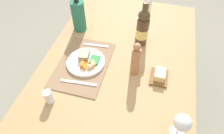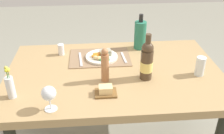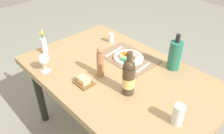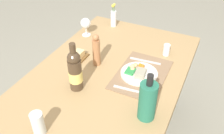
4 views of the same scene
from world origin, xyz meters
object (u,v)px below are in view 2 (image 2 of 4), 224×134
(dinner_plate, at_px, (102,56))
(butter_dish, at_px, (106,91))
(water_tumbler, at_px, (200,67))
(salt_shaker, at_px, (61,50))
(wine_glass, at_px, (49,94))
(flower_vase, at_px, (10,86))
(dining_table, at_px, (114,80))
(knife, at_px, (81,59))
(wine_bottle, at_px, (147,61))
(fork, at_px, (124,57))
(cooler_bottle, at_px, (140,35))
(pepper_mill, at_px, (105,66))

(dinner_plate, xyz_separation_m, butter_dish, (-0.00, 0.45, 0.00))
(dinner_plate, distance_m, butter_dish, 0.45)
(water_tumbler, bearing_deg, salt_shaker, -21.71)
(wine_glass, height_order, butter_dish, wine_glass)
(dinner_plate, distance_m, salt_shaker, 0.32)
(salt_shaker, relative_size, flower_vase, 0.41)
(butter_dish, xyz_separation_m, water_tumbler, (-0.63, -0.17, 0.04))
(dining_table, height_order, salt_shaker, salt_shaker)
(knife, bearing_deg, wine_bottle, 141.63)
(knife, relative_size, flower_vase, 1.05)
(salt_shaker, bearing_deg, wine_bottle, 146.09)
(flower_vase, height_order, butter_dish, flower_vase)
(wine_glass, relative_size, water_tumbler, 1.13)
(dining_table, xyz_separation_m, fork, (-0.09, -0.18, 0.08))
(fork, xyz_separation_m, wine_glass, (0.47, 0.55, 0.09))
(wine_glass, relative_size, wine_bottle, 0.48)
(wine_glass, height_order, water_tumbler, wine_glass)
(cooler_bottle, distance_m, flower_vase, 1.04)
(knife, bearing_deg, pepper_mill, 114.68)
(dinner_plate, bearing_deg, wine_glass, 61.39)
(butter_dish, bearing_deg, dinner_plate, -89.89)
(dining_table, relative_size, salt_shaker, 17.31)
(cooler_bottle, bearing_deg, butter_dish, 62.95)
(salt_shaker, height_order, pepper_mill, pepper_mill)
(flower_vase, relative_size, pepper_mill, 0.90)
(dinner_plate, bearing_deg, salt_shaker, -17.14)
(flower_vase, relative_size, water_tumbler, 1.57)
(wine_glass, xyz_separation_m, butter_dish, (-0.31, -0.12, -0.08))
(cooler_bottle, distance_m, salt_shaker, 0.62)
(cooler_bottle, xyz_separation_m, flower_vase, (0.85, 0.59, -0.04))
(fork, distance_m, flower_vase, 0.83)
(fork, xyz_separation_m, salt_shaker, (0.47, -0.10, 0.03))
(salt_shaker, height_order, butter_dish, salt_shaker)
(dining_table, distance_m, butter_dish, 0.29)
(salt_shaker, bearing_deg, dining_table, 143.43)
(cooler_bottle, relative_size, pepper_mill, 1.23)
(dining_table, bearing_deg, wine_bottle, 151.80)
(wine_bottle, bearing_deg, dining_table, -28.20)
(fork, bearing_deg, dining_table, 59.27)
(water_tumbler, bearing_deg, pepper_mill, 1.72)
(salt_shaker, relative_size, water_tumbler, 0.65)
(salt_shaker, relative_size, wine_bottle, 0.27)
(wine_bottle, bearing_deg, flower_vase, 9.79)
(dining_table, bearing_deg, wine_glass, 44.34)
(dinner_plate, distance_m, wine_glass, 0.65)
(salt_shaker, bearing_deg, wine_glass, 89.71)
(fork, height_order, knife, same)
(knife, bearing_deg, flower_vase, 42.64)
(cooler_bottle, relative_size, water_tumbler, 2.16)
(dinner_plate, xyz_separation_m, flower_vase, (0.54, 0.43, 0.06))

